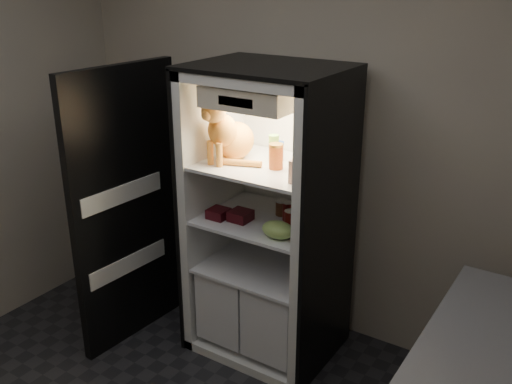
# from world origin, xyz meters

# --- Properties ---
(room_shell) EXTENTS (3.60, 3.60, 3.60)m
(room_shell) POSITION_xyz_m (0.00, 0.00, 1.62)
(room_shell) COLOR white
(room_shell) RESTS_ON floor
(refrigerator) EXTENTS (0.90, 0.72, 1.88)m
(refrigerator) POSITION_xyz_m (0.00, 1.38, 0.79)
(refrigerator) COLOR white
(refrigerator) RESTS_ON floor
(fridge_door) EXTENTS (0.12, 0.87, 1.85)m
(fridge_door) POSITION_xyz_m (-0.85, 0.99, 0.91)
(fridge_door) COLOR black
(fridge_door) RESTS_ON floor
(tabby_cat) EXTENTS (0.37, 0.42, 0.44)m
(tabby_cat) POSITION_xyz_m (-0.22, 1.26, 1.45)
(tabby_cat) COLOR orange
(tabby_cat) RESTS_ON refrigerator
(parmesan_shaker) EXTENTS (0.06, 0.06, 0.16)m
(parmesan_shaker) POSITION_xyz_m (0.01, 1.40, 1.37)
(parmesan_shaker) COLOR green
(parmesan_shaker) RESTS_ON refrigerator
(mayo_tub) EXTENTS (0.08, 0.08, 0.11)m
(mayo_tub) POSITION_xyz_m (0.02, 1.43, 1.35)
(mayo_tub) COLOR white
(mayo_tub) RESTS_ON refrigerator
(salsa_jar) EXTENTS (0.09, 0.09, 0.15)m
(salsa_jar) POSITION_xyz_m (0.10, 1.29, 1.37)
(salsa_jar) COLOR maroon
(salsa_jar) RESTS_ON refrigerator
(pepper_jar) EXTENTS (0.12, 0.12, 0.20)m
(pepper_jar) POSITION_xyz_m (0.26, 1.39, 1.39)
(pepper_jar) COLOR maroon
(pepper_jar) RESTS_ON refrigerator
(cream_carton) EXTENTS (0.08, 0.08, 0.13)m
(cream_carton) POSITION_xyz_m (0.32, 1.14, 1.35)
(cream_carton) COLOR silver
(cream_carton) RESTS_ON refrigerator
(soda_can_a) EXTENTS (0.06, 0.06, 0.12)m
(soda_can_a) POSITION_xyz_m (0.13, 1.37, 1.00)
(soda_can_a) COLOR black
(soda_can_a) RESTS_ON refrigerator
(soda_can_b) EXTENTS (0.07, 0.07, 0.14)m
(soda_can_b) POSITION_xyz_m (0.24, 1.31, 1.01)
(soda_can_b) COLOR black
(soda_can_b) RESTS_ON refrigerator
(soda_can_c) EXTENTS (0.07, 0.07, 0.13)m
(soda_can_c) POSITION_xyz_m (0.23, 1.23, 1.01)
(soda_can_c) COLOR black
(soda_can_c) RESTS_ON refrigerator
(condiment_jar) EXTENTS (0.07, 0.07, 0.10)m
(condiment_jar) POSITION_xyz_m (0.06, 1.42, 0.99)
(condiment_jar) COLOR #572D19
(condiment_jar) RESTS_ON refrigerator
(grape_bag) EXTENTS (0.20, 0.14, 0.10)m
(grape_bag) POSITION_xyz_m (0.21, 1.13, 0.99)
(grape_bag) COLOR #8FBC57
(grape_bag) RESTS_ON refrigerator
(berry_box_left) EXTENTS (0.12, 0.12, 0.06)m
(berry_box_left) POSITION_xyz_m (-0.24, 1.17, 0.97)
(berry_box_left) COLOR #480C11
(berry_box_left) RESTS_ON refrigerator
(berry_box_right) EXTENTS (0.13, 0.13, 0.06)m
(berry_box_right) POSITION_xyz_m (-0.10, 1.21, 0.97)
(berry_box_right) COLOR #480C11
(berry_box_right) RESTS_ON refrigerator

